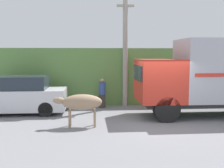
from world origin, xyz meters
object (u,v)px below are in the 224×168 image
at_px(cargo_truck, 212,75).
at_px(parked_suv, 20,96).
at_px(brown_cow, 81,103).
at_px(pedestrian_on_hill, 102,92).
at_px(utility_pole, 125,48).

distance_m(cargo_truck, parked_suv, 8.92).
bearing_deg(parked_suv, brown_cow, -36.83).
relative_size(cargo_truck, pedestrian_on_hill, 4.10).
height_order(parked_suv, utility_pole, utility_pole).
relative_size(cargo_truck, utility_pole, 1.05).
distance_m(parked_suv, pedestrian_on_hill, 4.06).
height_order(cargo_truck, utility_pole, utility_pole).
distance_m(cargo_truck, brown_cow, 6.03).
bearing_deg(pedestrian_on_hill, parked_suv, -0.01).
bearing_deg(pedestrian_on_hill, cargo_truck, 141.61).
bearing_deg(utility_pole, parked_suv, -165.31).
bearing_deg(cargo_truck, brown_cow, -168.66).
bearing_deg(utility_pole, pedestrian_on_hill, -161.89).
bearing_deg(utility_pole, brown_cow, -119.37).
bearing_deg(cargo_truck, utility_pole, 142.10).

